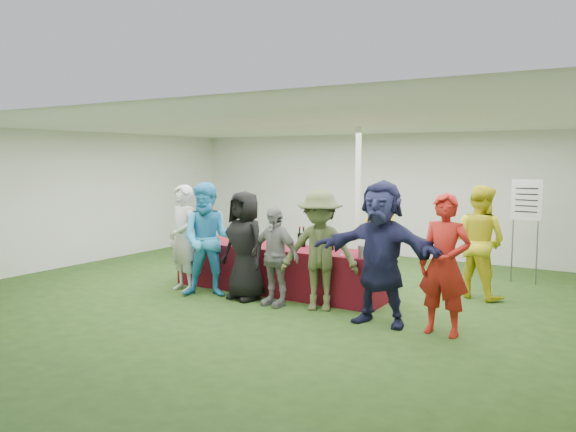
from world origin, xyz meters
The scene contains 18 objects.
ground centered at (0.00, 0.00, 0.00)m, with size 60.00×60.00×0.00m, color #284719.
tent centered at (0.50, 1.20, 1.35)m, with size 10.00×10.00×10.00m.
serving_table centered at (-0.24, -0.26, 0.38)m, with size 3.60×0.80×0.75m, color maroon.
wine_bottles centered at (0.38, -0.12, 0.87)m, with size 0.65×0.12×0.32m.
wine_glasses centered at (-0.76, -0.51, 0.86)m, with size 2.72×0.13×0.16m.
water_bottle centered at (-0.26, -0.18, 0.85)m, with size 0.07×0.07×0.23m.
bar_towel centered at (1.35, -0.21, 0.77)m, with size 0.25×0.18×0.03m, color white.
dump_bucket centered at (1.42, -0.48, 0.84)m, with size 0.27×0.27×0.18m, color slate.
wine_list_sign centered at (3.06, 2.51, 1.32)m, with size 0.50×0.03×1.80m.
staff_pourer centered at (1.10, 0.84, 0.83)m, with size 0.61×0.40×1.66m, color yellow.
staff_back centered at (2.62, 1.07, 0.88)m, with size 0.85×0.66×1.75m, color yellow.
customer_0 centered at (-1.59, -1.00, 0.87)m, with size 0.63×0.42×1.73m, color beige.
customer_1 centered at (-1.01, -1.06, 0.89)m, with size 0.87×0.68×1.79m, color #2D9CD8.
customer_2 centered at (-0.42, -0.91, 0.83)m, with size 0.81×0.53×1.66m, color black.
customer_3 centered at (0.17, -0.98, 0.73)m, with size 0.86×0.36×1.46m, color gray.
customer_4 centered at (0.85, -0.86, 0.86)m, with size 1.10×0.64×1.71m, color #48502B.
customer_5 centered at (1.85, -1.05, 0.94)m, with size 1.75×0.56×1.88m, color #1C1D42.
customer_6 centered at (2.69, -1.06, 0.87)m, with size 0.64×0.42×1.74m, color #AA1C14.
Camera 1 is at (4.58, -7.79, 2.16)m, focal length 35.00 mm.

